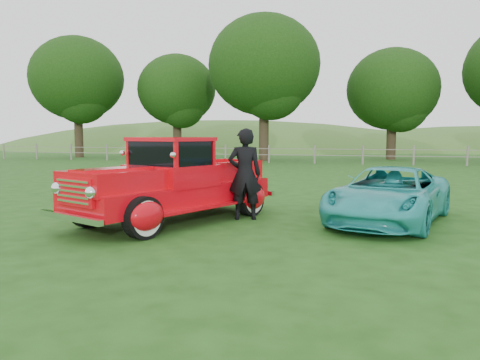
% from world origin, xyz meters
% --- Properties ---
extents(ground, '(140.00, 140.00, 0.00)m').
position_xyz_m(ground, '(0.00, 0.00, 0.00)').
color(ground, '#1D4512').
rests_on(ground, ground).
extents(distant_hills, '(116.00, 60.00, 18.00)m').
position_xyz_m(distant_hills, '(-4.08, 59.46, -4.55)').
color(distant_hills, '#3C6726').
rests_on(distant_hills, ground).
extents(fence_line, '(48.00, 0.12, 1.20)m').
position_xyz_m(fence_line, '(0.00, 22.00, 0.60)').
color(fence_line, gray).
rests_on(fence_line, ground).
extents(tree_far_west, '(7.60, 7.60, 9.93)m').
position_xyz_m(tree_far_west, '(-20.00, 26.00, 6.49)').
color(tree_far_west, black).
rests_on(tree_far_west, ground).
extents(tree_mid_west, '(6.40, 6.40, 8.46)m').
position_xyz_m(tree_mid_west, '(-12.00, 28.00, 5.55)').
color(tree_mid_west, black).
rests_on(tree_mid_west, ground).
extents(tree_near_west, '(8.00, 8.00, 10.42)m').
position_xyz_m(tree_near_west, '(-4.00, 25.00, 6.80)').
color(tree_near_west, black).
rests_on(tree_near_west, ground).
extents(tree_near_east, '(6.80, 6.80, 8.33)m').
position_xyz_m(tree_near_east, '(5.00, 29.00, 5.25)').
color(tree_near_east, black).
rests_on(tree_near_east, ground).
extents(red_pickup, '(3.61, 5.27, 1.78)m').
position_xyz_m(red_pickup, '(-0.71, 0.80, 0.80)').
color(red_pickup, black).
rests_on(red_pickup, ground).
extents(teal_sedan, '(2.98, 4.54, 1.16)m').
position_xyz_m(teal_sedan, '(3.69, 1.85, 0.58)').
color(teal_sedan, '#2CB0AE').
rests_on(teal_sedan, ground).
extents(man, '(0.83, 0.67, 1.97)m').
position_xyz_m(man, '(0.68, 1.43, 0.98)').
color(man, black).
rests_on(man, ground).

